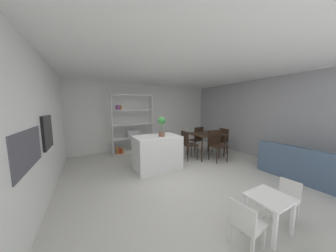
{
  "coord_description": "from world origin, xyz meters",
  "views": [
    {
      "loc": [
        -1.83,
        -2.8,
        1.64
      ],
      "look_at": [
        0.28,
        1.12,
        1.1
      ],
      "focal_mm": 16.04,
      "sensor_mm": 36.0,
      "label": 1
    }
  ],
  "objects_px": {
    "kitchen_island": "(157,152)",
    "dining_chair_window_side": "(222,139)",
    "open_bookshelf": "(132,128)",
    "sofa": "(312,169)",
    "dining_chair_island_side": "(187,143)",
    "dining_chair_far": "(197,138)",
    "dining_table": "(206,136)",
    "built_in_oven": "(47,132)",
    "child_chair_left": "(245,223)",
    "child_table": "(269,203)",
    "dining_chair_near": "(216,143)",
    "child_chair_right": "(287,198)",
    "potted_plant_on_island": "(162,125)"
  },
  "relations": [
    {
      "from": "child_chair_left",
      "to": "dining_chair_island_side",
      "type": "relative_size",
      "value": 0.64
    },
    {
      "from": "child_table",
      "to": "child_chair_right",
      "type": "xyz_separation_m",
      "value": [
        0.49,
        0.0,
        -0.08
      ]
    },
    {
      "from": "child_table",
      "to": "sofa",
      "type": "height_order",
      "value": "sofa"
    },
    {
      "from": "dining_chair_window_side",
      "to": "dining_chair_near",
      "type": "bearing_deg",
      "value": -55.8
    },
    {
      "from": "potted_plant_on_island",
      "to": "sofa",
      "type": "bearing_deg",
      "value": -39.53
    },
    {
      "from": "kitchen_island",
      "to": "sofa",
      "type": "height_order",
      "value": "kitchen_island"
    },
    {
      "from": "dining_chair_far",
      "to": "dining_chair_window_side",
      "type": "distance_m",
      "value": 0.88
    },
    {
      "from": "open_bookshelf",
      "to": "child_chair_right",
      "type": "distance_m",
      "value": 4.61
    },
    {
      "from": "open_bookshelf",
      "to": "child_chair_left",
      "type": "relative_size",
      "value": 3.6
    },
    {
      "from": "dining_chair_far",
      "to": "dining_table",
      "type": "bearing_deg",
      "value": 86.59
    },
    {
      "from": "dining_chair_far",
      "to": "sofa",
      "type": "height_order",
      "value": "dining_chair_far"
    },
    {
      "from": "kitchen_island",
      "to": "dining_chair_far",
      "type": "bearing_deg",
      "value": 18.58
    },
    {
      "from": "open_bookshelf",
      "to": "dining_table",
      "type": "relative_size",
      "value": 1.94
    },
    {
      "from": "child_table",
      "to": "dining_chair_window_side",
      "type": "bearing_deg",
      "value": 51.67
    },
    {
      "from": "dining_chair_near",
      "to": "dining_chair_window_side",
      "type": "xyz_separation_m",
      "value": [
        0.74,
        0.45,
        -0.03
      ]
    },
    {
      "from": "built_in_oven",
      "to": "open_bookshelf",
      "type": "distance_m",
      "value": 2.92
    },
    {
      "from": "child_chair_left",
      "to": "sofa",
      "type": "relative_size",
      "value": 0.3
    },
    {
      "from": "dining_chair_island_side",
      "to": "dining_chair_window_side",
      "type": "xyz_separation_m",
      "value": [
        1.51,
        -0.01,
        -0.02
      ]
    },
    {
      "from": "open_bookshelf",
      "to": "dining_chair_far",
      "type": "relative_size",
      "value": 2.21
    },
    {
      "from": "child_chair_left",
      "to": "dining_chair_far",
      "type": "height_order",
      "value": "dining_chair_far"
    },
    {
      "from": "built_in_oven",
      "to": "sofa",
      "type": "relative_size",
      "value": 0.32
    },
    {
      "from": "built_in_oven",
      "to": "potted_plant_on_island",
      "type": "relative_size",
      "value": 1.19
    },
    {
      "from": "dining_chair_near",
      "to": "built_in_oven",
      "type": "bearing_deg",
      "value": -173.48
    },
    {
      "from": "kitchen_island",
      "to": "dining_chair_island_side",
      "type": "relative_size",
      "value": 1.3
    },
    {
      "from": "open_bookshelf",
      "to": "dining_chair_near",
      "type": "bearing_deg",
      "value": -44.98
    },
    {
      "from": "child_chair_right",
      "to": "dining_chair_window_side",
      "type": "relative_size",
      "value": 0.64
    },
    {
      "from": "built_in_oven",
      "to": "dining_table",
      "type": "distance_m",
      "value": 4.19
    },
    {
      "from": "open_bookshelf",
      "to": "dining_table",
      "type": "bearing_deg",
      "value": -38.14
    },
    {
      "from": "child_chair_right",
      "to": "sofa",
      "type": "distance_m",
      "value": 1.86
    },
    {
      "from": "kitchen_island",
      "to": "potted_plant_on_island",
      "type": "xyz_separation_m",
      "value": [
        0.1,
        -0.1,
        0.76
      ]
    },
    {
      "from": "dining_table",
      "to": "dining_chair_window_side",
      "type": "height_order",
      "value": "dining_chair_window_side"
    },
    {
      "from": "kitchen_island",
      "to": "dining_table",
      "type": "bearing_deg",
      "value": 5.28
    },
    {
      "from": "kitchen_island",
      "to": "dining_chair_window_side",
      "type": "xyz_separation_m",
      "value": [
        2.64,
        0.17,
        0.09
      ]
    },
    {
      "from": "sofa",
      "to": "dining_chair_near",
      "type": "bearing_deg",
      "value": 23.14
    },
    {
      "from": "kitchen_island",
      "to": "dining_chair_near",
      "type": "xyz_separation_m",
      "value": [
        1.9,
        -0.28,
        0.12
      ]
    },
    {
      "from": "built_in_oven",
      "to": "child_chair_right",
      "type": "distance_m",
      "value": 4.06
    },
    {
      "from": "dining_chair_window_side",
      "to": "sofa",
      "type": "height_order",
      "value": "dining_chair_window_side"
    },
    {
      "from": "open_bookshelf",
      "to": "sofa",
      "type": "distance_m",
      "value": 5.1
    },
    {
      "from": "child_chair_right",
      "to": "dining_chair_near",
      "type": "height_order",
      "value": "dining_chair_near"
    },
    {
      "from": "child_chair_left",
      "to": "dining_chair_near",
      "type": "distance_m",
      "value": 3.07
    },
    {
      "from": "built_in_oven",
      "to": "open_bookshelf",
      "type": "xyz_separation_m",
      "value": [
        2.05,
        2.06,
        -0.3
      ]
    },
    {
      "from": "kitchen_island",
      "to": "dining_table",
      "type": "height_order",
      "value": "kitchen_island"
    },
    {
      "from": "dining_chair_island_side",
      "to": "sofa",
      "type": "bearing_deg",
      "value": -142.22
    },
    {
      "from": "child_table",
      "to": "dining_chair_near",
      "type": "height_order",
      "value": "dining_chair_near"
    },
    {
      "from": "dining_table",
      "to": "dining_chair_window_side",
      "type": "bearing_deg",
      "value": -0.35
    },
    {
      "from": "dining_table",
      "to": "dining_chair_far",
      "type": "xyz_separation_m",
      "value": [
        0.0,
        0.46,
        -0.15
      ]
    },
    {
      "from": "kitchen_island",
      "to": "sofa",
      "type": "relative_size",
      "value": 0.62
    },
    {
      "from": "potted_plant_on_island",
      "to": "child_chair_left",
      "type": "distance_m",
      "value": 2.68
    },
    {
      "from": "child_chair_right",
      "to": "potted_plant_on_island",
      "type": "bearing_deg",
      "value": -166.08
    },
    {
      "from": "child_table",
      "to": "child_chair_right",
      "type": "distance_m",
      "value": 0.5
    }
  ]
}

